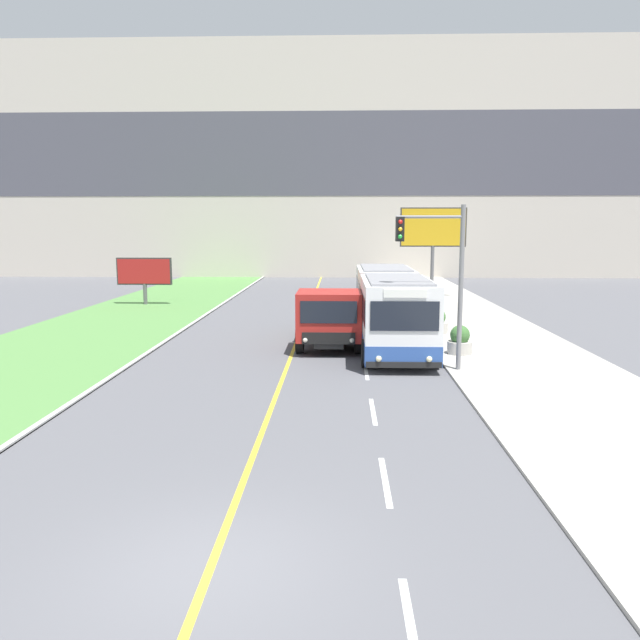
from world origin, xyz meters
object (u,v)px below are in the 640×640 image
(billboard_large, at_px, (433,231))
(billboard_small, at_px, (144,273))
(planter_round_second, at_px, (437,322))
(planter_round_third, at_px, (422,309))
(city_bus, at_px, (390,307))
(traffic_light_mast, at_px, (441,266))
(dump_truck, at_px, (330,318))
(planter_round_near, at_px, (460,341))

(billboard_large, xyz_separation_m, billboard_small, (-18.53, -4.27, -2.58))
(billboard_large, height_order, planter_round_second, billboard_large)
(planter_round_third, bearing_deg, billboard_small, 160.67)
(city_bus, height_order, traffic_light_mast, traffic_light_mast)
(planter_round_second, bearing_deg, billboard_large, 82.77)
(dump_truck, xyz_separation_m, traffic_light_mast, (3.78, -4.13, 2.35))
(planter_round_third, bearing_deg, traffic_light_mast, -94.72)
(planter_round_near, bearing_deg, planter_round_third, 91.38)
(city_bus, xyz_separation_m, planter_round_third, (2.23, 6.59, -0.95))
(traffic_light_mast, distance_m, billboard_large, 22.21)
(dump_truck, relative_size, billboard_large, 1.10)
(dump_truck, bearing_deg, planter_round_near, -16.64)
(city_bus, bearing_deg, billboard_large, 75.99)
(traffic_light_mast, bearing_deg, billboard_small, 131.36)
(billboard_large, distance_m, planter_round_near, 19.84)
(planter_round_second, bearing_deg, billboard_small, 147.89)
(traffic_light_mast, xyz_separation_m, billboard_small, (-15.61, 17.73, -1.55))
(planter_round_near, distance_m, planter_round_third, 9.27)
(city_bus, distance_m, traffic_light_mast, 5.84)
(dump_truck, xyz_separation_m, billboard_large, (6.69, 17.86, 3.38))
(billboard_large, height_order, planter_round_near, billboard_large)
(dump_truck, height_order, planter_round_second, dump_truck)
(planter_round_near, bearing_deg, dump_truck, 163.36)
(traffic_light_mast, bearing_deg, planter_round_second, 81.80)
(billboard_small, distance_m, planter_round_second, 19.72)
(billboard_large, height_order, planter_round_third, billboard_large)
(dump_truck, xyz_separation_m, planter_round_third, (4.76, 7.77, -0.64))
(billboard_large, relative_size, planter_round_third, 5.37)
(traffic_light_mast, relative_size, planter_round_third, 4.89)
(planter_round_second, xyz_separation_m, planter_round_third, (-0.07, 4.63, 0.00))
(city_bus, xyz_separation_m, billboard_large, (4.16, 16.68, 3.07))
(planter_round_near, relative_size, planter_round_third, 0.96)
(billboard_large, distance_m, planter_round_third, 11.03)
(traffic_light_mast, distance_m, billboard_small, 23.68)
(city_bus, bearing_deg, planter_round_third, 71.30)
(city_bus, relative_size, planter_round_third, 10.64)
(billboard_large, xyz_separation_m, planter_round_third, (-1.93, -10.09, -4.02))
(billboard_large, height_order, billboard_small, billboard_large)
(planter_round_second, distance_m, planter_round_third, 4.63)
(traffic_light_mast, relative_size, billboard_large, 0.91)
(city_bus, xyz_separation_m, planter_round_near, (2.45, -2.68, -0.96))
(city_bus, height_order, planter_round_third, city_bus)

